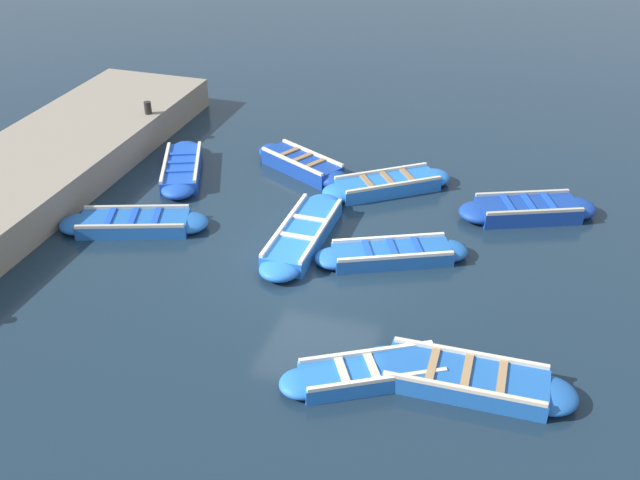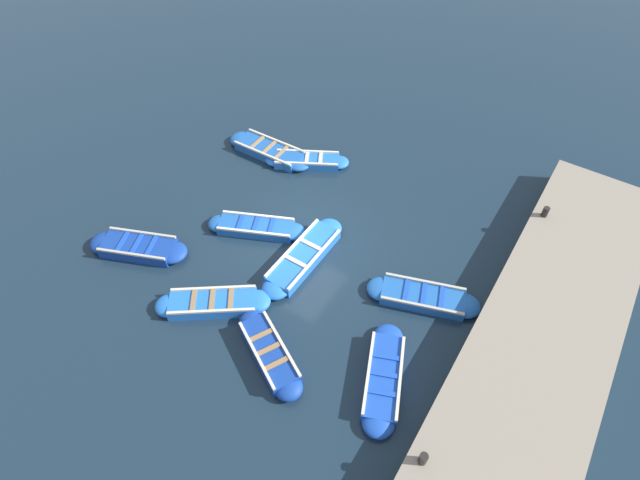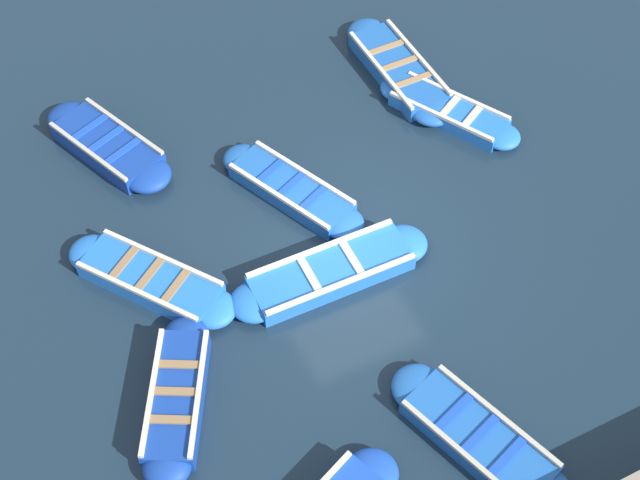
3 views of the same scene
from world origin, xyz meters
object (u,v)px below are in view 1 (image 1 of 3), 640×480
(boat_inner_gap, at_px, (134,223))
(bollard_mid_north, at_px, (148,108))
(boat_tucked, at_px, (302,165))
(boat_mid_row, at_px, (387,185))
(boat_near_quay, at_px, (466,379))
(boat_broadside, at_px, (303,234))
(boat_far_corner, at_px, (182,168))
(boat_drifting, at_px, (528,210))
(boat_alongside, at_px, (392,254))
(boat_centre, at_px, (372,373))

(boat_inner_gap, bearing_deg, bollard_mid_north, 113.87)
(boat_tucked, bearing_deg, boat_mid_row, -9.41)
(boat_near_quay, bearing_deg, boat_inner_gap, 159.32)
(boat_near_quay, distance_m, boat_broadside, 5.58)
(boat_far_corner, relative_size, bollard_mid_north, 9.71)
(boat_far_corner, relative_size, boat_inner_gap, 0.96)
(boat_near_quay, xyz_separation_m, bollard_mid_north, (-10.09, 7.63, 0.87))
(boat_drifting, distance_m, boat_near_quay, 6.38)
(boat_broadside, bearing_deg, boat_far_corner, 151.26)
(boat_far_corner, distance_m, boat_broadside, 4.71)
(boat_inner_gap, height_order, boat_broadside, boat_broadside)
(boat_inner_gap, bearing_deg, boat_alongside, 4.62)
(boat_centre, xyz_separation_m, boat_near_quay, (1.56, 0.31, 0.02))
(boat_mid_row, bearing_deg, boat_inner_gap, -144.73)
(boat_broadside, bearing_deg, boat_alongside, -5.26)
(boat_alongside, distance_m, boat_centre, 3.87)
(boat_far_corner, distance_m, boat_centre, 9.22)
(boat_mid_row, xyz_separation_m, boat_far_corner, (-5.38, -0.69, -0.00))
(bollard_mid_north, bearing_deg, boat_alongside, -27.18)
(boat_tucked, distance_m, boat_near_quay, 8.85)
(boat_drifting, height_order, bollard_mid_north, bollard_mid_north)
(boat_mid_row, height_order, boat_centre, boat_mid_row)
(boat_mid_row, bearing_deg, boat_alongside, -75.19)
(boat_inner_gap, bearing_deg, boat_tucked, 55.89)
(boat_drifting, height_order, boat_mid_row, boat_drifting)
(boat_tucked, bearing_deg, boat_centre, -63.04)
(boat_far_corner, bearing_deg, boat_tucked, 20.16)
(boat_centre, bearing_deg, boat_near_quay, 11.33)
(boat_alongside, height_order, boat_centre, boat_alongside)
(boat_centre, bearing_deg, boat_tucked, 116.96)
(boat_far_corner, xyz_separation_m, boat_inner_gap, (0.24, -2.94, -0.01))
(boat_broadside, bearing_deg, boat_drifting, 29.17)
(boat_tucked, relative_size, boat_centre, 0.98)
(boat_mid_row, bearing_deg, boat_tucked, 170.59)
(boat_drifting, relative_size, boat_centre, 1.07)
(boat_drifting, bearing_deg, boat_mid_row, 174.78)
(boat_inner_gap, height_order, bollard_mid_north, bollard_mid_north)
(boat_tucked, xyz_separation_m, boat_alongside, (3.24, -3.55, -0.05))
(boat_mid_row, relative_size, boat_centre, 1.02)
(boat_inner_gap, distance_m, boat_near_quay, 8.61)
(boat_mid_row, distance_m, boat_near_quay, 7.28)
(boat_centre, distance_m, boat_near_quay, 1.60)
(boat_drifting, relative_size, boat_tucked, 1.10)
(boat_drifting, height_order, boat_near_quay, boat_drifting)
(boat_drifting, height_order, boat_alongside, boat_drifting)
(boat_far_corner, bearing_deg, boat_centre, -43.07)
(boat_alongside, bearing_deg, boat_far_corner, 158.42)
(boat_alongside, relative_size, boat_near_quay, 0.91)
(boat_inner_gap, xyz_separation_m, boat_broadside, (3.89, 0.67, 0.02))
(boat_drifting, bearing_deg, bollard_mid_north, 173.16)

